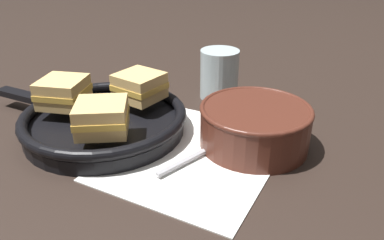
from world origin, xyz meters
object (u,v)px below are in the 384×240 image
skillet (104,121)px  sandwich_near_right (140,86)px  sandwich_far_left (63,92)px  spoon (207,150)px  soup_bowl (255,124)px  sandwich_near_left (102,117)px  drinking_glass (219,74)px

skillet → sandwich_near_right: sandwich_near_right is taller
skillet → sandwich_far_left: sandwich_far_left is taller
spoon → sandwich_far_left: 0.27m
soup_bowl → sandwich_near_left: (-0.17, 0.16, 0.03)m
spoon → skillet: (-0.06, 0.18, 0.01)m
soup_bowl → sandwich_near_left: 0.23m
sandwich_near_left → sandwich_near_right: bearing=21.7°
sandwich_near_right → sandwich_near_left: bearing=-158.3°
sandwich_near_right → sandwich_far_left: (-0.10, 0.08, 0.00)m
skillet → drinking_glass: (0.25, -0.06, 0.03)m
spoon → sandwich_near_left: size_ratio=1.35×
skillet → sandwich_near_left: size_ratio=3.71×
spoon → drinking_glass: drinking_glass is taller
sandwich_far_left → spoon: bearing=-71.6°
spoon → sandwich_near_right: sandwich_near_right is taller
skillet → drinking_glass: bearing=-13.5°
spoon → sandwich_near_left: bearing=137.6°
soup_bowl → sandwich_far_left: 0.33m
skillet → sandwich_near_left: (-0.05, -0.06, 0.04)m
sandwich_far_left → drinking_glass: size_ratio=1.02×
spoon → drinking_glass: size_ratio=1.43×
spoon → sandwich_near_right: 0.18m
spoon → sandwich_far_left: (-0.08, 0.25, 0.06)m
spoon → sandwich_near_left: sandwich_near_left is taller
sandwich_near_right → sandwich_far_left: size_ratio=0.79×
sandwich_near_left → drinking_glass: bearing=0.1°
soup_bowl → sandwich_near_right: 0.21m
drinking_glass → sandwich_near_right: bearing=165.0°
drinking_glass → skillet: bearing=166.5°
drinking_glass → sandwich_near_left: bearing=-179.9°
sandwich_near_right → drinking_glass: 0.18m
skillet → sandwich_far_left: (-0.03, 0.07, 0.04)m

